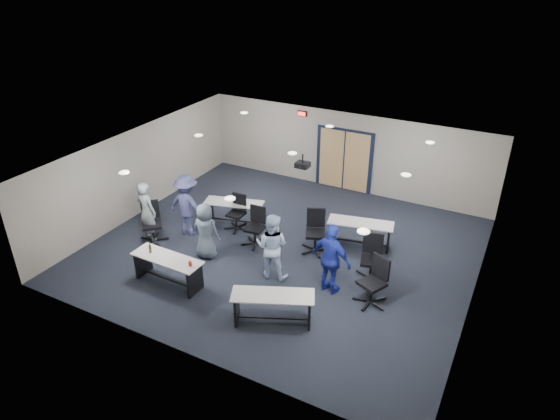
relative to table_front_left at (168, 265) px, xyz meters
The scene contains 25 objects.
floor 3.30m from the table_front_left, 56.82° to the left, with size 10.00×10.00×0.00m, color black.
back_wall 7.49m from the table_front_left, 76.14° to the left, with size 10.00×0.04×2.70m, color gray.
front_wall 2.65m from the table_front_left, 44.87° to the right, with size 10.00×0.04×2.70m, color gray.
left_wall 4.30m from the table_front_left, 139.73° to the left, with size 0.04×9.00×2.70m, color gray.
right_wall 7.36m from the table_front_left, 21.89° to the left, with size 0.04×9.00×2.70m, color gray.
ceiling 3.92m from the table_front_left, 56.82° to the left, with size 10.00×9.00×0.04m, color silver.
double_door 7.43m from the table_front_left, 76.08° to the left, with size 2.00×0.07×2.20m.
exit_sign 7.43m from the table_front_left, 88.54° to the left, with size 0.32×0.07×0.18m.
ceiling_projector 4.27m from the table_front_left, 57.14° to the left, with size 0.35×0.32×0.37m.
ceiling_can_lights 4.08m from the table_front_left, 59.08° to the left, with size 6.24×5.74×0.02m, color white, non-canonical shape.
table_front_left is the anchor object (origin of this frame).
table_front_right 2.98m from the table_front_left, ahead, with size 1.90×1.29×0.74m.
table_back_left 3.36m from the table_front_left, 93.50° to the left, with size 1.85×1.04×0.71m.
table_back_right 5.30m from the table_front_left, 47.64° to the left, with size 1.87×0.96×0.73m.
chair_back_a 3.09m from the table_front_left, 89.51° to the left, with size 0.67×0.67×1.07m, color black, non-canonical shape.
chair_back_b 2.75m from the table_front_left, 69.61° to the left, with size 0.70×0.70×1.11m, color black, non-canonical shape.
chair_back_c 4.00m from the table_front_left, 49.46° to the left, with size 0.76×0.76×1.20m, color black, non-canonical shape.
chair_back_d 5.03m from the table_front_left, 29.54° to the left, with size 0.76×0.76×1.20m, color black, non-canonical shape.
chair_loose_left 2.16m from the table_front_left, 140.60° to the left, with size 0.74×0.74×1.18m, color black, non-canonical shape.
chair_loose_right 4.95m from the table_front_left, 18.60° to the left, with size 0.75×0.75×1.19m, color black, non-canonical shape.
person_gray 2.37m from the table_front_left, 142.35° to the left, with size 0.65×0.43×1.78m, color gray.
person_plaid 1.48m from the table_front_left, 84.98° to the left, with size 0.77×0.50×1.58m, color slate.
person_lightblue 2.60m from the table_front_left, 35.04° to the left, with size 0.85×0.66×1.74m, color #BDD7FA.
person_navy 4.00m from the table_front_left, 23.10° to the left, with size 1.07×0.45×1.83m, color #1B2896.
person_back 2.50m from the table_front_left, 115.29° to the left, with size 1.18×0.68×1.83m, color #393C67.
Camera 1 is at (5.39, -10.45, 7.42)m, focal length 32.00 mm.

